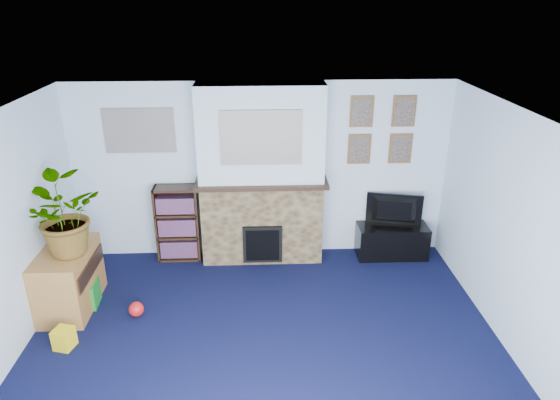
{
  "coord_description": "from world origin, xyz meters",
  "views": [
    {
      "loc": [
        -0.02,
        -4.05,
        3.43
      ],
      "look_at": [
        0.2,
        1.0,
        1.3
      ],
      "focal_mm": 32.0,
      "sensor_mm": 36.0,
      "label": 1
    }
  ],
  "objects_px": {
    "television": "(394,211)",
    "bookshelf": "(178,225)",
    "sideboard": "(69,280)",
    "tv_stand": "(392,241)"
  },
  "relations": [
    {
      "from": "television",
      "to": "bookshelf",
      "type": "distance_m",
      "value": 2.94
    },
    {
      "from": "sideboard",
      "to": "tv_stand",
      "type": "bearing_deg",
      "value": 14.57
    },
    {
      "from": "tv_stand",
      "to": "television",
      "type": "bearing_deg",
      "value": 90.0
    },
    {
      "from": "bookshelf",
      "to": "sideboard",
      "type": "bearing_deg",
      "value": -134.37
    },
    {
      "from": "tv_stand",
      "to": "bookshelf",
      "type": "bearing_deg",
      "value": 178.51
    },
    {
      "from": "tv_stand",
      "to": "television",
      "type": "relative_size",
      "value": 1.27
    },
    {
      "from": "television",
      "to": "sideboard",
      "type": "xyz_separation_m",
      "value": [
        -4.03,
        -1.07,
        -0.32
      ]
    },
    {
      "from": "tv_stand",
      "to": "bookshelf",
      "type": "relative_size",
      "value": 0.91
    },
    {
      "from": "tv_stand",
      "to": "television",
      "type": "height_order",
      "value": "television"
    },
    {
      "from": "tv_stand",
      "to": "sideboard",
      "type": "height_order",
      "value": "sideboard"
    }
  ]
}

